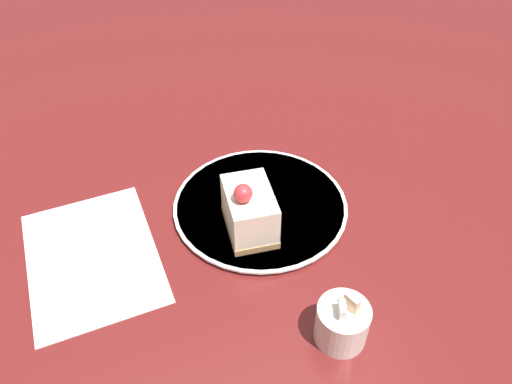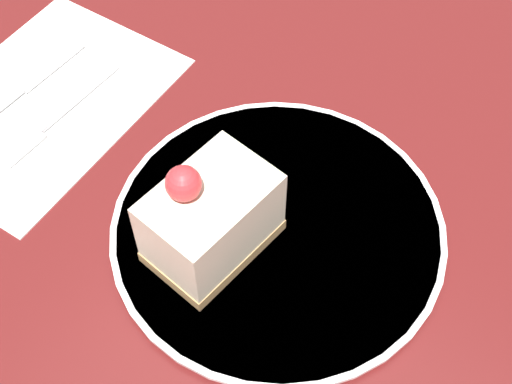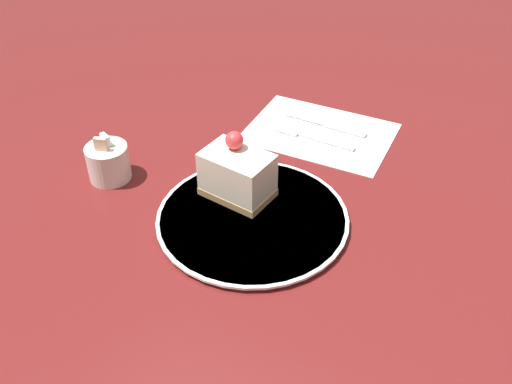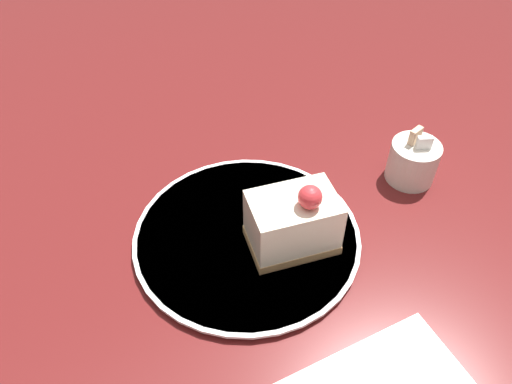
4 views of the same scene
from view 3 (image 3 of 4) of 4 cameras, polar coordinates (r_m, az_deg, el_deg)
ground_plane at (r=0.86m, az=0.30°, el=-2.10°), size 4.00×4.00×0.00m
plate at (r=0.84m, az=-0.43°, el=-2.63°), size 0.28×0.28×0.01m
cake_slice at (r=0.85m, az=-1.89°, el=1.82°), size 0.08×0.11×0.10m
napkin at (r=1.04m, az=6.36°, el=5.96°), size 0.19×0.26×0.00m
fork at (r=1.03m, az=5.14°, el=5.65°), size 0.02×0.15×0.00m
knife at (r=1.06m, az=7.63°, el=6.56°), size 0.02×0.16×0.00m
sugar_bowl at (r=0.94m, az=-14.56°, el=2.92°), size 0.07×0.07×0.08m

